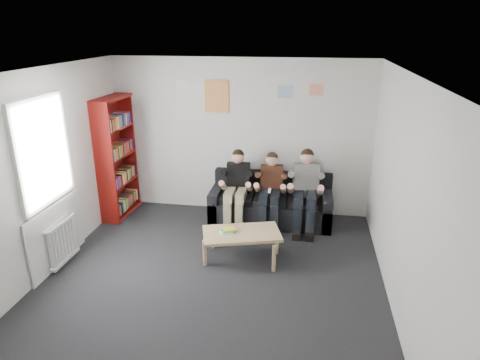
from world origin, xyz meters
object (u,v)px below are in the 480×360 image
object	(u,v)px
sofa	(271,205)
person_left	(236,188)
bookshelf	(117,157)
person_right	(305,191)
coffee_table	(242,236)
person_middle	(270,191)

from	to	relation	value
sofa	person_left	world-z (taller)	person_left
bookshelf	sofa	bearing A→B (deg)	6.13
bookshelf	person_right	size ratio (longest dim) A/B	1.59
person_right	bookshelf	bearing A→B (deg)	170.62
person_left	sofa	bearing A→B (deg)	13.56
coffee_table	sofa	bearing A→B (deg)	78.16
coffee_table	person_right	distance (m)	1.50
sofa	coffee_table	distance (m)	1.43
bookshelf	person_left	xyz separation A→B (m)	(2.09, -0.06, -0.42)
coffee_table	person_middle	bearing A→B (deg)	76.35
person_middle	person_right	xyz separation A→B (m)	(0.57, -0.00, 0.03)
bookshelf	person_right	distance (m)	3.26
coffee_table	person_left	size ratio (longest dim) A/B	0.86
sofa	person_left	bearing A→B (deg)	-161.44
sofa	bookshelf	size ratio (longest dim) A/B	0.98
bookshelf	person_right	bearing A→B (deg)	2.19
person_left	person_middle	xyz separation A→B (m)	(0.57, 0.00, -0.01)
person_left	person_middle	bearing A→B (deg)	-4.92
person_left	person_middle	size ratio (longest dim) A/B	1.02
person_right	person_left	bearing A→B (deg)	171.57
coffee_table	person_right	size ratio (longest dim) A/B	0.82
person_left	person_right	size ratio (longest dim) A/B	0.95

